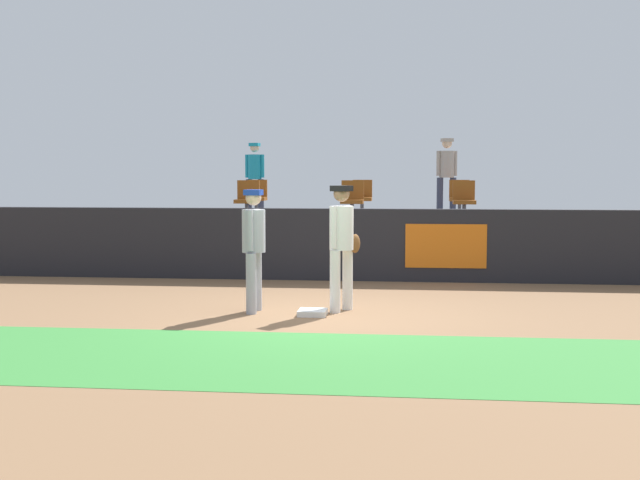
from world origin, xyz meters
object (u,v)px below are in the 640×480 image
(seat_back_right, at_px, (459,196))
(spectator_hooded, at_px, (447,171))
(player_fielder_home, at_px, (342,239))
(seat_front_right, at_px, (464,198))
(seat_front_left, at_px, (247,198))
(seat_back_left, at_px, (257,196))
(player_runner_visitor, at_px, (254,241))
(seat_back_center, at_px, (362,196))
(spectator_capped, at_px, (255,173))
(first_base, at_px, (313,313))
(seat_front_center, at_px, (352,198))

(seat_back_right, distance_m, spectator_hooded, 0.99)
(player_fielder_home, bearing_deg, seat_front_right, -174.36)
(player_fielder_home, height_order, seat_front_left, seat_front_left)
(seat_back_right, height_order, seat_front_left, same)
(seat_front_left, xyz_separation_m, seat_back_left, (-0.14, 1.80, -0.00))
(player_runner_visitor, xyz_separation_m, seat_back_right, (3.41, 6.89, 0.49))
(seat_back_center, height_order, spectator_hooded, spectator_hooded)
(seat_front_left, bearing_deg, seat_back_right, 21.68)
(player_runner_visitor, distance_m, spectator_capped, 7.97)
(seat_front_right, bearing_deg, first_base, -115.38)
(player_fielder_home, xyz_separation_m, player_runner_visitor, (-1.27, -0.22, -0.03))
(seat_front_left, distance_m, spectator_capped, 2.75)
(seat_back_center, relative_size, seat_back_left, 1.00)
(first_base, distance_m, seat_front_left, 5.83)
(first_base, bearing_deg, player_fielder_home, 46.00)
(seat_front_left, bearing_deg, seat_back_left, 94.47)
(seat_back_center, distance_m, seat_back_left, 2.46)
(player_runner_visitor, height_order, seat_back_left, seat_back_left)
(player_fielder_home, xyz_separation_m, seat_back_center, (-0.07, 6.67, 0.45))
(seat_back_center, bearing_deg, seat_back_left, 180.00)
(player_fielder_home, height_order, seat_back_center, seat_back_center)
(player_runner_visitor, relative_size, seat_back_right, 2.13)
(first_base, relative_size, player_fielder_home, 0.22)
(seat_front_right, bearing_deg, seat_front_left, 180.00)
(player_fielder_home, xyz_separation_m, seat_back_left, (-2.53, 6.67, 0.46))
(player_fielder_home, bearing_deg, seat_front_left, -124.80)
(spectator_hooded, height_order, spectator_capped, spectator_hooded)
(spectator_hooded, bearing_deg, seat_front_center, 35.42)
(first_base, bearing_deg, seat_back_right, 70.32)
(player_fielder_home, height_order, seat_front_right, seat_front_right)
(first_base, height_order, seat_front_left, seat_front_left)
(seat_back_center, bearing_deg, player_runner_visitor, -99.90)
(seat_back_center, relative_size, seat_front_center, 1.00)
(seat_back_center, distance_m, spectator_capped, 2.86)
(seat_front_left, distance_m, seat_back_left, 1.81)
(player_runner_visitor, xyz_separation_m, spectator_capped, (-1.47, 7.77, 1.01))
(seat_front_center, relative_size, seat_back_left, 1.00)
(spectator_hooded, bearing_deg, first_base, 58.03)
(seat_front_center, distance_m, spectator_capped, 3.74)
(seat_front_center, bearing_deg, player_runner_visitor, -102.13)
(seat_front_right, distance_m, seat_front_left, 4.50)
(spectator_capped, bearing_deg, spectator_hooded, -174.68)
(player_fielder_home, distance_m, seat_front_center, 4.89)
(player_fielder_home, distance_m, spectator_hooded, 7.74)
(player_runner_visitor, xyz_separation_m, spectator_hooded, (3.16, 7.66, 1.06))
(player_fielder_home, relative_size, seat_back_right, 2.20)
(player_runner_visitor, xyz_separation_m, seat_back_center, (1.20, 6.89, 0.48))
(seat_back_left, bearing_deg, seat_back_right, 0.00)
(seat_back_left, bearing_deg, seat_front_center, -37.43)
(seat_front_left, bearing_deg, seat_front_center, -0.00)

